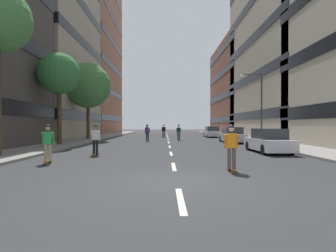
{
  "coord_description": "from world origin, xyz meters",
  "views": [
    {
      "loc": [
        -0.37,
        -8.27,
        1.79
      ],
      "look_at": [
        0.0,
        24.53,
        1.59
      ],
      "focal_mm": 28.51,
      "sensor_mm": 36.0,
      "label": 1
    }
  ],
  "objects_px": {
    "skater_1": "(95,138)",
    "skater_2": "(179,131)",
    "street_tree_near": "(88,86)",
    "skater_0": "(232,146)",
    "skater_3": "(164,130)",
    "street_tree_mid": "(59,74)",
    "parked_car_near": "(232,136)",
    "skater_5": "(48,142)",
    "parked_car_far": "(268,142)",
    "skater_6": "(147,130)",
    "parked_car_mid": "(212,132)",
    "skater_4": "(147,132)",
    "streetlamp_right": "(258,100)"
  },
  "relations": [
    {
      "from": "skater_1",
      "to": "skater_2",
      "type": "relative_size",
      "value": 1.0
    },
    {
      "from": "street_tree_near",
      "to": "skater_2",
      "type": "xyz_separation_m",
      "value": [
        10.33,
        -0.59,
        -5.19
      ]
    },
    {
      "from": "skater_0",
      "to": "skater_3",
      "type": "height_order",
      "value": "same"
    },
    {
      "from": "street_tree_mid",
      "to": "street_tree_near",
      "type": "bearing_deg",
      "value": 90.0
    },
    {
      "from": "parked_car_near",
      "to": "skater_5",
      "type": "relative_size",
      "value": 2.47
    },
    {
      "from": "parked_car_far",
      "to": "street_tree_mid",
      "type": "bearing_deg",
      "value": 160.59
    },
    {
      "from": "skater_2",
      "to": "skater_3",
      "type": "distance_m",
      "value": 6.69
    },
    {
      "from": "street_tree_mid",
      "to": "skater_6",
      "type": "relative_size",
      "value": 4.26
    },
    {
      "from": "parked_car_near",
      "to": "parked_car_mid",
      "type": "relative_size",
      "value": 1.0
    },
    {
      "from": "skater_1",
      "to": "street_tree_mid",
      "type": "bearing_deg",
      "value": 124.92
    },
    {
      "from": "skater_4",
      "to": "skater_6",
      "type": "height_order",
      "value": "same"
    },
    {
      "from": "streetlamp_right",
      "to": "skater_6",
      "type": "xyz_separation_m",
      "value": [
        -11.43,
        13.09,
        -3.12
      ]
    },
    {
      "from": "skater_5",
      "to": "parked_car_far",
      "type": "bearing_deg",
      "value": 20.87
    },
    {
      "from": "streetlamp_right",
      "to": "skater_2",
      "type": "distance_m",
      "value": 9.19
    },
    {
      "from": "skater_4",
      "to": "skater_6",
      "type": "bearing_deg",
      "value": 94.27
    },
    {
      "from": "skater_0",
      "to": "skater_3",
      "type": "relative_size",
      "value": 1.0
    },
    {
      "from": "parked_car_near",
      "to": "skater_3",
      "type": "height_order",
      "value": "skater_3"
    },
    {
      "from": "skater_0",
      "to": "skater_4",
      "type": "height_order",
      "value": "same"
    },
    {
      "from": "parked_car_far",
      "to": "skater_5",
      "type": "bearing_deg",
      "value": -159.13
    },
    {
      "from": "skater_5",
      "to": "skater_6",
      "type": "xyz_separation_m",
      "value": [
        2.76,
        26.03,
        0.03
      ]
    },
    {
      "from": "skater_3",
      "to": "skater_6",
      "type": "relative_size",
      "value": 1.0
    },
    {
      "from": "streetlamp_right",
      "to": "parked_car_mid",
      "type": "bearing_deg",
      "value": 100.63
    },
    {
      "from": "parked_car_near",
      "to": "skater_1",
      "type": "height_order",
      "value": "skater_1"
    },
    {
      "from": "parked_car_far",
      "to": "skater_1",
      "type": "height_order",
      "value": "skater_1"
    },
    {
      "from": "street_tree_mid",
      "to": "parked_car_far",
      "type": "bearing_deg",
      "value": -19.41
    },
    {
      "from": "street_tree_mid",
      "to": "skater_2",
      "type": "bearing_deg",
      "value": 36.51
    },
    {
      "from": "street_tree_near",
      "to": "skater_5",
      "type": "relative_size",
      "value": 4.86
    },
    {
      "from": "parked_car_mid",
      "to": "skater_5",
      "type": "distance_m",
      "value": 27.62
    },
    {
      "from": "parked_car_far",
      "to": "skater_4",
      "type": "xyz_separation_m",
      "value": [
        -8.43,
        11.35,
        0.32
      ]
    },
    {
      "from": "street_tree_mid",
      "to": "skater_1",
      "type": "xyz_separation_m",
      "value": [
        4.78,
        -6.85,
        -4.98
      ]
    },
    {
      "from": "street_tree_mid",
      "to": "skater_6",
      "type": "height_order",
      "value": "street_tree_mid"
    },
    {
      "from": "parked_car_far",
      "to": "street_tree_near",
      "type": "height_order",
      "value": "street_tree_near"
    },
    {
      "from": "street_tree_mid",
      "to": "skater_2",
      "type": "distance_m",
      "value": 13.77
    },
    {
      "from": "streetlamp_right",
      "to": "skater_4",
      "type": "bearing_deg",
      "value": 164.5
    },
    {
      "from": "parked_car_mid",
      "to": "street_tree_near",
      "type": "bearing_deg",
      "value": -156.45
    },
    {
      "from": "parked_car_mid",
      "to": "skater_6",
      "type": "bearing_deg",
      "value": 173.0
    },
    {
      "from": "skater_2",
      "to": "parked_car_near",
      "type": "bearing_deg",
      "value": -37.9
    },
    {
      "from": "parked_car_near",
      "to": "skater_5",
      "type": "xyz_separation_m",
      "value": [
        -11.95,
        -13.7,
        0.29
      ]
    },
    {
      "from": "skater_2",
      "to": "skater_3",
      "type": "bearing_deg",
      "value": 104.93
    },
    {
      "from": "parked_car_near",
      "to": "parked_car_far",
      "type": "xyz_separation_m",
      "value": [
        0.0,
        -9.15,
        0.0
      ]
    },
    {
      "from": "skater_3",
      "to": "parked_car_mid",
      "type": "bearing_deg",
      "value": 6.94
    },
    {
      "from": "skater_6",
      "to": "parked_car_near",
      "type": "bearing_deg",
      "value": -53.31
    },
    {
      "from": "street_tree_mid",
      "to": "skater_0",
      "type": "relative_size",
      "value": 4.26
    },
    {
      "from": "skater_1",
      "to": "skater_3",
      "type": "xyz_separation_m",
      "value": [
        3.83,
        20.96,
        0.0
      ]
    },
    {
      "from": "skater_2",
      "to": "skater_3",
      "type": "relative_size",
      "value": 1.0
    },
    {
      "from": "skater_0",
      "to": "skater_6",
      "type": "distance_m",
      "value": 28.71
    },
    {
      "from": "parked_car_near",
      "to": "skater_3",
      "type": "distance_m",
      "value": 12.39
    },
    {
      "from": "street_tree_near",
      "to": "skater_4",
      "type": "bearing_deg",
      "value": -18.4
    },
    {
      "from": "street_tree_near",
      "to": "skater_0",
      "type": "height_order",
      "value": "street_tree_near"
    },
    {
      "from": "parked_car_near",
      "to": "skater_1",
      "type": "relative_size",
      "value": 2.47
    }
  ]
}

